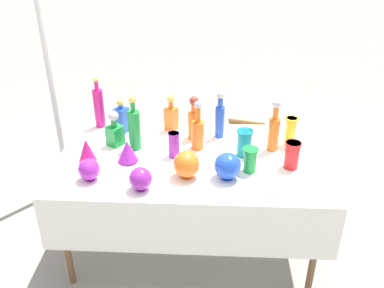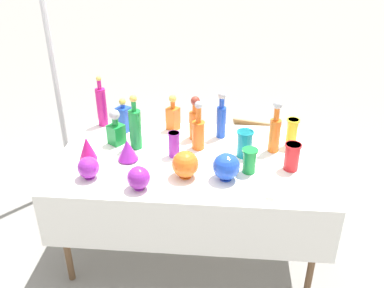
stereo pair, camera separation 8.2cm
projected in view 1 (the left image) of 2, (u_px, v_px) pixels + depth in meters
name	position (u px, v px, depth m)	size (l,w,h in m)	color
ground_plane	(192.00, 244.00, 3.20)	(40.00, 40.00, 0.00)	gray
display_table	(192.00, 169.00, 2.82)	(1.77, 1.01, 0.76)	white
tall_bottle_0	(274.00, 129.00, 2.84)	(0.07, 0.07, 0.37)	orange
tall_bottle_1	(134.00, 128.00, 2.86)	(0.08, 0.08, 0.39)	#198C38
tall_bottle_2	(99.00, 107.00, 3.15)	(0.07, 0.07, 0.39)	#C61972
tall_bottle_3	(220.00, 117.00, 3.01)	(0.07, 0.07, 0.35)	blue
tall_bottle_4	(198.00, 131.00, 2.88)	(0.09, 0.09, 0.35)	orange
tall_bottle_5	(194.00, 121.00, 3.00)	(0.08, 0.08, 0.32)	orange
square_decanter_0	(171.00, 116.00, 3.13)	(0.11, 0.11, 0.27)	orange
square_decanter_1	(115.00, 131.00, 2.93)	(0.13, 0.13, 0.26)	#198C38
square_decanter_2	(122.00, 118.00, 3.10)	(0.11, 0.11, 0.26)	blue
slender_vase_0	(292.00, 154.00, 2.68)	(0.10, 0.10, 0.18)	red
slender_vase_1	(244.00, 142.00, 2.81)	(0.11, 0.11, 0.18)	teal
slender_vase_2	(174.00, 144.00, 2.80)	(0.08, 0.08, 0.17)	purple
slender_vase_3	(290.00, 130.00, 2.93)	(0.09, 0.09, 0.20)	yellow
slender_vase_4	(250.00, 159.00, 2.64)	(0.10, 0.10, 0.16)	#198C38
fluted_vase_0	(87.00, 150.00, 2.74)	(0.12, 0.12, 0.17)	#C61972
fluted_vase_1	(127.00, 151.00, 2.75)	(0.13, 0.13, 0.15)	purple
round_bowl_0	(187.00, 164.00, 2.58)	(0.17, 0.17, 0.17)	orange
round_bowl_1	(228.00, 166.00, 2.57)	(0.16, 0.16, 0.17)	blue
round_bowl_2	(141.00, 179.00, 2.47)	(0.14, 0.14, 0.15)	purple
round_bowl_3	(89.00, 169.00, 2.56)	(0.13, 0.13, 0.14)	purple
price_tag_left	(272.00, 198.00, 2.40)	(0.05, 0.01, 0.03)	white
cardboard_box_behind_left	(246.00, 144.00, 4.23)	(0.48, 0.47, 0.37)	tan
canopy_pole	(51.00, 80.00, 3.35)	(0.18, 0.18, 2.57)	silver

